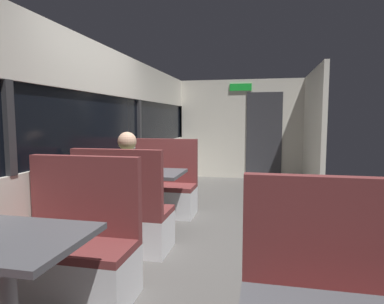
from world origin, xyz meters
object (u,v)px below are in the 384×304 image
Objects in this scene: dining_table_near_window at (6,253)px; bench_mid_window_facing_entry at (163,192)px; bench_near_window_facing_entry at (76,256)px; dining_table_mid_window at (147,179)px; seated_passenger at (127,199)px; bench_mid_window_facing_end at (125,220)px.

bench_mid_window_facing_entry is (0.00, 3.04, -0.31)m from dining_table_near_window.
bench_mid_window_facing_entry is at bearing 90.00° from bench_near_window_facing_entry.
seated_passenger is (0.00, -0.63, -0.10)m from dining_table_mid_window.
seated_passenger reaches higher than dining_table_near_window.
seated_passenger is at bearing -90.00° from bench_mid_window_facing_entry.
dining_table_mid_window is at bearing 90.00° from bench_mid_window_facing_end.
dining_table_mid_window is at bearing -90.00° from bench_mid_window_facing_entry.
seated_passenger is at bearing -90.00° from dining_table_mid_window.
dining_table_mid_window is 0.77m from bench_mid_window_facing_end.
bench_near_window_facing_entry and bench_mid_window_facing_entry have the same top height.
bench_mid_window_facing_entry is at bearing 90.00° from dining_table_mid_window.
bench_near_window_facing_entry reaches higher than dining_table_mid_window.
bench_mid_window_facing_end reaches higher than dining_table_mid_window.
dining_table_near_window is 3.05m from bench_mid_window_facing_entry.
bench_mid_window_facing_entry is at bearing 90.00° from bench_mid_window_facing_end.
bench_near_window_facing_entry is at bearing -90.00° from bench_mid_window_facing_entry.
bench_mid_window_facing_end is at bearing -90.00° from seated_passenger.
seated_passenger is at bearing 90.00° from dining_table_near_window.
dining_table_mid_window is at bearing 90.00° from dining_table_near_window.
seated_passenger reaches higher than bench_mid_window_facing_end.
bench_near_window_facing_entry is 1.22× the size of dining_table_mid_window.
bench_mid_window_facing_entry is at bearing 90.00° from dining_table_near_window.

